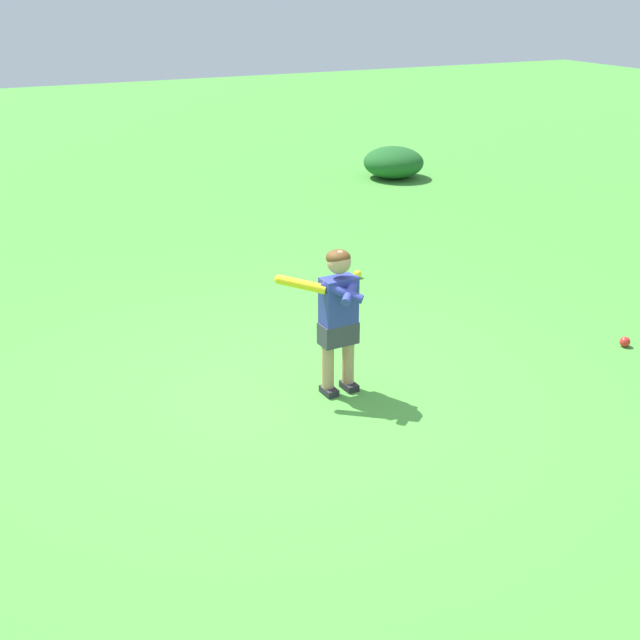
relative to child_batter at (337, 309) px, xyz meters
name	(u,v)px	position (x,y,z in m)	size (l,w,h in m)	color
ground_plane	(289,399)	(-0.37, 0.03, -0.65)	(40.00, 40.00, 0.00)	#479338
child_batter	(337,309)	(0.00, 0.00, 0.00)	(0.58, 0.45, 1.08)	#232328
play_ball_behind_batter	(625,342)	(2.50, -0.33, -0.61)	(0.09, 0.09, 0.09)	red
play_ball_far_left	(358,274)	(1.32, 2.13, -0.61)	(0.08, 0.08, 0.08)	yellow
shrub_left_background	(393,162)	(3.96, 5.90, -0.42)	(0.90, 0.91, 0.47)	#1E5B23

